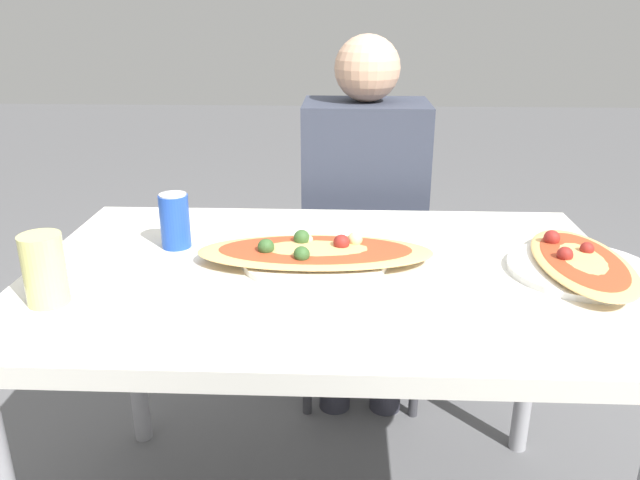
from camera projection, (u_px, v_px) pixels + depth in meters
name	position (u px, v px, depth m)	size (l,w,h in m)	color
dining_table	(325.00, 300.00, 1.33)	(1.24, 0.80, 0.72)	silver
chair_far_seated	(362.00, 240.00, 2.06)	(0.40, 0.40, 0.89)	black
person_seated	(364.00, 199.00, 1.89)	(0.37, 0.28, 1.16)	#2D2D38
pizza_main	(315.00, 254.00, 1.33)	(0.51, 0.31, 0.06)	white
soda_can	(175.00, 221.00, 1.40)	(0.07, 0.07, 0.12)	#1E47B2
drink_glass	(44.00, 269.00, 1.13)	(0.08, 0.08, 0.13)	#E0DB7F
pizza_second	(582.00, 265.00, 1.28)	(0.30, 0.39, 0.06)	white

